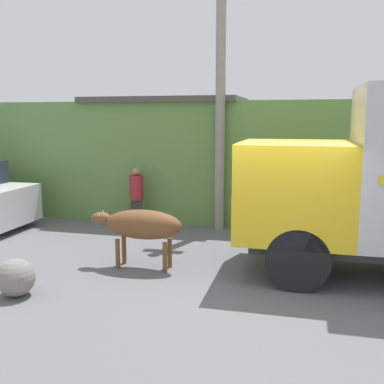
# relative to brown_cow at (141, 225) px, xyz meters

# --- Properties ---
(ground_plane) EXTENTS (60.00, 60.00, 0.00)m
(ground_plane) POSITION_rel_brown_cow_xyz_m (2.60, -0.21, -0.86)
(ground_plane) COLOR slate
(hillside_embankment) EXTENTS (32.00, 6.67, 3.39)m
(hillside_embankment) POSITION_rel_brown_cow_xyz_m (2.60, 6.98, 0.83)
(hillside_embankment) COLOR #608C47
(hillside_embankment) RESTS_ON ground_plane
(building_backdrop) EXTENTS (4.51, 2.70, 3.52)m
(building_backdrop) POSITION_rel_brown_cow_xyz_m (-0.96, 4.86, 0.91)
(building_backdrop) COLOR #C6B793
(building_backdrop) RESTS_ON ground_plane
(brown_cow) EXTENTS (1.89, 0.58, 1.17)m
(brown_cow) POSITION_rel_brown_cow_xyz_m (0.00, 0.00, 0.00)
(brown_cow) COLOR brown
(brown_cow) RESTS_ON ground_plane
(pedestrian_on_hill) EXTENTS (0.48, 0.48, 1.63)m
(pedestrian_on_hill) POSITION_rel_brown_cow_xyz_m (-1.31, 3.19, 0.02)
(pedestrian_on_hill) COLOR #38332D
(pedestrian_on_hill) RESTS_ON ground_plane
(utility_pole) EXTENTS (0.90, 0.25, 6.81)m
(utility_pole) POSITION_rel_brown_cow_xyz_m (0.91, 3.49, 2.64)
(utility_pole) COLOR gray
(utility_pole) RESTS_ON ground_plane
(roadside_rock) EXTENTS (0.64, 0.64, 0.64)m
(roadside_rock) POSITION_rel_brown_cow_xyz_m (-1.53, -1.86, -0.55)
(roadside_rock) COLOR gray
(roadside_rock) RESTS_ON ground_plane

